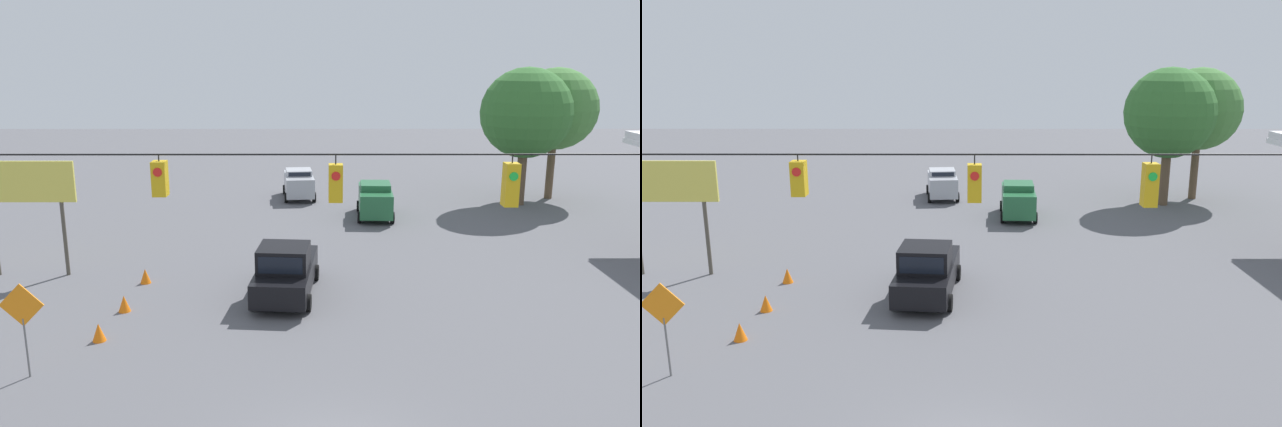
{
  "view_description": "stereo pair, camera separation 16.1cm",
  "coord_description": "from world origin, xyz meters",
  "views": [
    {
      "loc": [
        0.41,
        11.99,
        8.89
      ],
      "look_at": [
        0.32,
        -13.42,
        2.58
      ],
      "focal_mm": 35.0,
      "sensor_mm": 36.0,
      "label": 1
    },
    {
      "loc": [
        0.25,
        11.99,
        8.89
      ],
      "look_at": [
        0.32,
        -13.42,
        2.58
      ],
      "focal_mm": 35.0,
      "sensor_mm": 36.0,
      "label": 2
    }
  ],
  "objects": [
    {
      "name": "overhead_signal_span",
      "position": [
        -0.09,
        -1.95,
        4.68
      ],
      "size": [
        19.02,
        0.38,
        7.66
      ],
      "color": "slate",
      "rests_on": "ground_plane"
    },
    {
      "name": "pickup_truck_black_withflow_mid",
      "position": [
        1.65,
        -10.69,
        0.98
      ],
      "size": [
        2.57,
        5.27,
        2.12
      ],
      "color": "black",
      "rests_on": "ground_plane"
    },
    {
      "name": "sedan_green_oncoming_deep",
      "position": [
        -2.89,
        -22.99,
        1.05
      ],
      "size": [
        2.19,
        4.36,
        2.02
      ],
      "color": "#236038",
      "rests_on": "ground_plane"
    },
    {
      "name": "sedan_silver_withflow_deep",
      "position": [
        1.65,
        -28.07,
        1.0
      ],
      "size": [
        2.29,
        4.05,
        1.91
      ],
      "color": "#A8AAB2",
      "rests_on": "ground_plane"
    },
    {
      "name": "traffic_cone_nearest",
      "position": [
        7.51,
        -6.67,
        0.3
      ],
      "size": [
        0.44,
        0.44,
        0.61
      ],
      "primitive_type": "cone",
      "color": "orange",
      "rests_on": "ground_plane"
    },
    {
      "name": "traffic_cone_second",
      "position": [
        7.42,
        -9.1,
        0.3
      ],
      "size": [
        0.44,
        0.44,
        0.61
      ],
      "primitive_type": "cone",
      "color": "orange",
      "rests_on": "ground_plane"
    },
    {
      "name": "traffic_cone_third",
      "position": [
        7.44,
        -12.05,
        0.3
      ],
      "size": [
        0.44,
        0.44,
        0.61
      ],
      "primitive_type": "cone",
      "color": "orange",
      "rests_on": "ground_plane"
    },
    {
      "name": "roadside_billboard",
      "position": [
        12.46,
        -13.09,
        3.63
      ],
      "size": [
        4.18,
        0.16,
        4.87
      ],
      "color": "#4C473D",
      "rests_on": "ground_plane"
    },
    {
      "name": "work_zone_sign",
      "position": [
        8.71,
        -4.32,
        1.99
      ],
      "size": [
        1.27,
        0.06,
        2.84
      ],
      "color": "slate",
      "rests_on": "ground_plane"
    },
    {
      "name": "tree_horizon_left",
      "position": [
        -14.74,
        -28.0,
        5.79
      ],
      "size": [
        5.19,
        5.19,
        8.41
      ],
      "color": "brown",
      "rests_on": "ground_plane"
    },
    {
      "name": "tree_horizon_right",
      "position": [
        -12.26,
        -26.16,
        5.69
      ],
      "size": [
        5.49,
        5.49,
        8.46
      ],
      "color": "brown",
      "rests_on": "ground_plane"
    }
  ]
}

